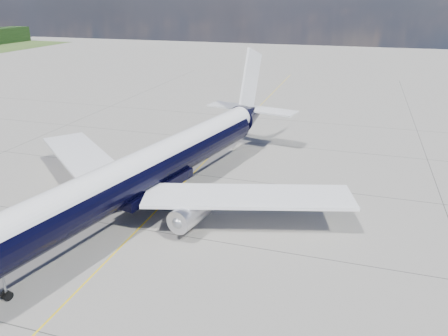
# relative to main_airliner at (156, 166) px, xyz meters

# --- Properties ---
(ground) EXTENTS (320.00, 320.00, 0.00)m
(ground) POSITION_rel_main_airliner_xyz_m (0.48, 14.37, -4.64)
(ground) COLOR gray
(ground) RESTS_ON ground
(taxiway_centerline) EXTENTS (0.16, 160.00, 0.01)m
(taxiway_centerline) POSITION_rel_main_airliner_xyz_m (0.48, 9.37, -4.64)
(taxiway_centerline) COLOR yellow
(taxiway_centerline) RESTS_ON ground
(main_airliner) EXTENTS (41.58, 51.30, 14.95)m
(main_airliner) POSITION_rel_main_airliner_xyz_m (0.00, 0.00, 0.00)
(main_airliner) COLOR black
(main_airliner) RESTS_ON ground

